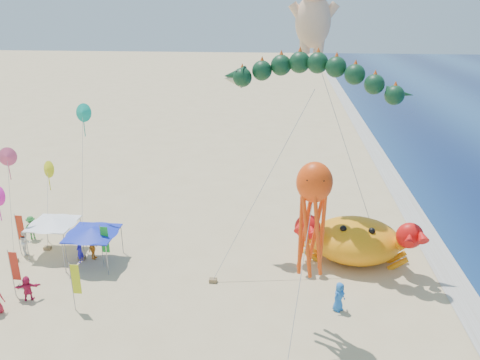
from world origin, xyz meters
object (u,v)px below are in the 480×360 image
dragon_kite (312,81)px  crab_inflatable (356,239)px  canopy_blue (92,231)px  canopy_white (53,221)px  cherub_kite (314,11)px  octopus_kite (313,211)px

dragon_kite → crab_inflatable: bearing=-16.2°
dragon_kite → canopy_blue: (-14.53, -3.11, -9.88)m
canopy_blue → canopy_white: size_ratio=1.07×
dragon_kite → cherub_kite: 5.56m
cherub_kite → octopus_kite: size_ratio=1.98×
octopus_kite → canopy_white: 19.59m
crab_inflatable → octopus_kite: octopus_kite is taller
canopy_white → cherub_kite: bearing=17.2°
canopy_blue → crab_inflatable: bearing=6.6°
octopus_kite → cherub_kite: bearing=89.2°
canopy_white → octopus_kite: bearing=-20.7°
cherub_kite → canopy_white: size_ratio=5.77×
dragon_kite → canopy_blue: 17.84m
cherub_kite → dragon_kite: bearing=-90.7°
cherub_kite → canopy_blue: (-14.58, -6.78, -14.05)m
cherub_kite → octopus_kite: 15.51m
crab_inflatable → dragon_kite: bearing=163.8°
canopy_blue → canopy_white: bearing=160.4°
cherub_kite → canopy_blue: cherub_kite is taller
crab_inflatable → canopy_blue: crab_inflatable is taller
octopus_kite → canopy_blue: octopus_kite is taller
dragon_kite → canopy_white: size_ratio=4.13×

